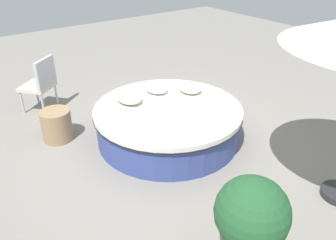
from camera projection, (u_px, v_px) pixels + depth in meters
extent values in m
plane|color=gray|center=(168.00, 138.00, 5.35)|extent=(16.00, 16.00, 0.00)
cylinder|color=#38478C|center=(168.00, 125.00, 5.24)|extent=(2.18, 2.18, 0.47)
cylinder|color=black|center=(168.00, 112.00, 5.13)|extent=(2.25, 2.25, 0.02)
cylinder|color=silver|center=(168.00, 110.00, 5.11)|extent=(2.24, 2.24, 0.08)
ellipsoid|color=beige|center=(190.00, 88.00, 5.54)|extent=(0.43, 0.35, 0.16)
ellipsoid|color=white|center=(156.00, 87.00, 5.54)|extent=(0.47, 0.33, 0.17)
ellipsoid|color=beige|center=(128.00, 97.00, 5.22)|extent=(0.53, 0.38, 0.17)
cylinder|color=#B7B7BC|center=(22.00, 102.00, 6.02)|extent=(0.04, 0.04, 0.42)
cylinder|color=#B7B7BC|center=(37.00, 93.00, 6.39)|extent=(0.04, 0.04, 0.42)
cylinder|color=#B7B7BC|center=(43.00, 105.00, 5.92)|extent=(0.04, 0.04, 0.42)
cylinder|color=#B7B7BC|center=(56.00, 95.00, 6.29)|extent=(0.04, 0.04, 0.42)
cube|color=beige|center=(37.00, 86.00, 6.04)|extent=(0.72, 0.72, 0.06)
cube|color=#B7B7BC|center=(45.00, 73.00, 5.85)|extent=(0.37, 0.44, 0.50)
sphere|color=#23562D|center=(252.00, 213.00, 3.04)|extent=(0.69, 0.69, 0.69)
cylinder|color=#997A56|center=(57.00, 125.00, 5.23)|extent=(0.46, 0.46, 0.49)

